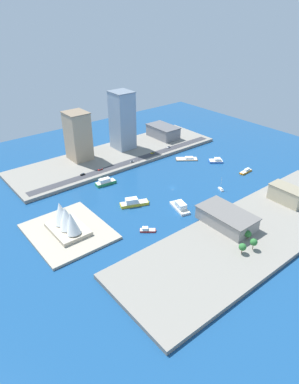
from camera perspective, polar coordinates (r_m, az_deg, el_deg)
name	(u,v)px	position (r m, az deg, el deg)	size (l,w,h in m)	color
ground_plane	(173,187)	(321.66, 3.88, 0.78)	(440.00, 440.00, 0.00)	navy
quay_west	(255,231)	(271.27, 17.23, -6.29)	(70.00, 240.00, 3.23)	gray
quay_east	(117,155)	(386.60, -5.43, 6.13)	(70.00, 240.00, 3.23)	gray
peninsula_point	(68,232)	(267.09, -13.42, -6.47)	(64.02, 55.14, 2.00)	#A89E89
road_strip	(131,161)	(366.49, -3.18, 5.15)	(9.32, 228.00, 0.15)	#38383D
ferry_green_doubledeck	(106,182)	(328.09, -7.37, 1.67)	(9.29, 22.04, 6.29)	#2D8C4C
sailboat_small_white	(221,189)	(323.03, 11.84, 0.51)	(8.30, 4.71, 13.16)	white
ferry_white_commuter	(180,207)	(287.63, 5.16, -2.45)	(24.25, 13.89, 6.99)	silver
catamaran_blue	(216,161)	(379.28, 11.12, 5.20)	(16.04, 16.95, 4.29)	blue
tugboat_red	(147,230)	(261.23, -0.40, -6.36)	(10.83, 11.96, 3.57)	red
barge_flat_brown	(187,159)	(380.56, 6.35, 5.57)	(21.69, 24.35, 2.89)	brown
ferry_yellow_fast	(134,203)	(292.37, -2.69, -1.79)	(15.85, 26.06, 6.97)	yellow
water_taxi_orange	(246,171)	(362.25, 15.83, 3.36)	(5.56, 17.22, 3.65)	orange
carpark_squat_concrete	(227,218)	(267.74, 12.79, -4.26)	(44.53, 25.42, 11.08)	gray
tower_tall_glass	(122,120)	(393.08, -4.58, 11.87)	(24.78, 22.37, 64.79)	#8C9EB2
apartment_midrise_tan	(78,136)	(371.76, -11.90, 9.17)	(25.23, 22.24, 51.20)	tan
warehouse_low_gray	(163,131)	(432.90, 2.28, 10.10)	(40.76, 24.28, 14.42)	gray
office_block_beige	(287,195)	(311.28, 22.03, -0.40)	(29.37, 15.25, 14.07)	#C6B793
suv_black	(83,174)	(342.46, -11.14, 2.93)	(2.01, 4.92, 1.72)	black
taxi_yellow_cab	(152,153)	(385.37, 0.50, 6.59)	(1.99, 4.38, 1.56)	black
sedan_silver	(132,162)	(363.84, -2.94, 5.11)	(2.03, 4.73, 1.59)	black
pickup_red	(100,169)	(349.88, -8.26, 3.78)	(1.89, 4.99, 1.56)	black
van_white	(169,147)	(401.33, 3.22, 7.51)	(2.11, 4.53, 1.55)	black
traffic_light_waterfront	(139,158)	(364.53, -1.78, 5.77)	(0.36, 0.36, 6.50)	black
opera_landmark	(66,220)	(262.16, -13.78, -4.56)	(34.04, 23.59, 21.15)	#BCAD93
park_tree_cluster	(248,241)	(247.69, 16.18, -7.91)	(14.51, 20.73, 8.90)	brown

